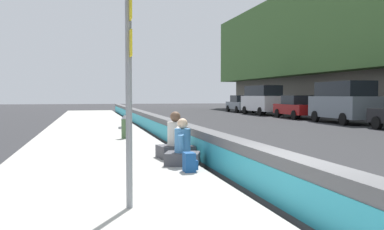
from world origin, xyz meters
name	(u,v)px	position (x,y,z in m)	size (l,w,h in m)	color
ground_plane	(292,214)	(0.00, 0.00, 0.00)	(160.00, 160.00, 0.00)	#2B2B2D
sidewalk_strip	(107,222)	(0.00, 2.65, 0.07)	(80.00, 4.40, 0.14)	#A8A59E
jersey_barrier	(292,185)	(0.00, 0.00, 0.42)	(76.00, 0.45, 0.85)	#545456
route_sign_post	(129,59)	(0.37, 2.32, 2.23)	(0.44, 0.09, 3.60)	gray
fire_hydrant	(125,126)	(10.15, 1.57, 0.59)	(0.26, 0.46, 0.88)	#47663D
seated_person_foreground	(183,150)	(3.85, 0.79, 0.47)	(0.87, 0.94, 1.07)	#424247
seated_person_middle	(175,143)	(4.97, 0.73, 0.51)	(0.83, 0.93, 1.18)	#424247
backpack	(190,162)	(2.96, 0.83, 0.33)	(0.32, 0.28, 0.40)	navy
parked_car_fourth	(343,101)	(17.56, -12.28, 1.35)	(5.15, 2.20, 2.56)	slate
parked_car_midline	(297,107)	(23.29, -12.16, 0.86)	(4.54, 2.03, 1.71)	maroon
parked_car_far	(262,99)	(29.49, -12.06, 1.35)	(5.17, 2.25, 2.56)	silver
parked_car_farther	(241,104)	(35.24, -12.17, 0.86)	(4.54, 2.03, 1.71)	slate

